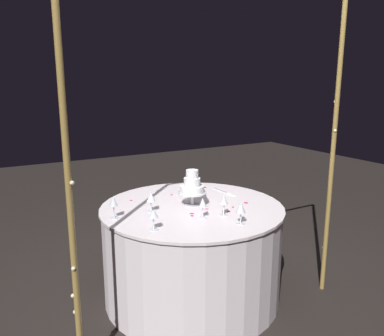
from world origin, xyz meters
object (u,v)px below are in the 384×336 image
(main_table, at_px, (192,251))
(wine_glass_1, at_px, (187,181))
(wine_glass_0, at_px, (113,202))
(wine_glass_2, at_px, (203,204))
(wine_glass_3, at_px, (153,215))
(wine_glass_4, at_px, (241,208))
(wine_glass_6, at_px, (224,201))
(cake_knife, at_px, (225,192))
(decorative_arch, at_px, (227,110))
(wine_glass_5, at_px, (151,197))
(tiered_cake, at_px, (192,186))

(main_table, height_order, wine_glass_1, wine_glass_1)
(wine_glass_0, xyz_separation_m, wine_glass_2, (-0.54, 0.30, -0.01))
(wine_glass_0, xyz_separation_m, wine_glass_1, (-0.72, -0.26, -0.00))
(wine_glass_3, bearing_deg, wine_glass_4, 161.44)
(wine_glass_2, relative_size, wine_glass_6, 0.98)
(wine_glass_3, xyz_separation_m, cake_knife, (-0.88, -0.48, -0.10))
(decorative_arch, height_order, cake_knife, decorative_arch)
(wine_glass_6, xyz_separation_m, cake_knife, (-0.33, -0.47, -0.10))
(wine_glass_0, distance_m, wine_glass_5, 0.28)
(main_table, bearing_deg, wine_glass_1, -111.71)
(tiered_cake, xyz_separation_m, wine_glass_3, (0.46, 0.32, -0.05))
(wine_glass_1, height_order, wine_glass_2, wine_glass_1)
(main_table, bearing_deg, wine_glass_6, 107.06)
(decorative_arch, xyz_separation_m, wine_glass_4, (-0.10, 0.04, -0.65))
(wine_glass_0, distance_m, wine_glass_1, 0.77)
(wine_glass_1, bearing_deg, wine_glass_6, 87.77)
(decorative_arch, xyz_separation_m, tiered_cake, (-0.00, -0.46, -0.60))
(decorative_arch, distance_m, main_table, 1.22)
(wine_glass_6, bearing_deg, wine_glass_5, -37.83)
(wine_glass_6, bearing_deg, cake_knife, -125.26)
(wine_glass_2, distance_m, wine_glass_3, 0.39)
(wine_glass_3, xyz_separation_m, wine_glass_6, (-0.55, -0.01, 0.00))
(main_table, relative_size, tiered_cake, 5.00)
(wine_glass_0, bearing_deg, wine_glass_4, 143.57)
(wine_glass_2, xyz_separation_m, wine_glass_6, (-0.16, 0.02, 0.00))
(wine_glass_1, bearing_deg, decorative_arch, 81.26)
(wine_glass_1, distance_m, wine_glass_2, 0.59)
(wine_glass_1, distance_m, cake_knife, 0.35)
(main_table, bearing_deg, wine_glass_2, 75.93)
(decorative_arch, relative_size, tiered_cake, 8.33)
(wine_glass_4, bearing_deg, wine_glass_1, -91.33)
(main_table, xyz_separation_m, cake_knife, (-0.43, -0.17, 0.38))
(wine_glass_2, height_order, wine_glass_5, wine_glass_5)
(cake_knife, bearing_deg, wine_glass_2, 42.18)
(wine_glass_4, bearing_deg, wine_glass_3, -18.56)
(decorative_arch, xyz_separation_m, wine_glass_2, (0.07, -0.18, -0.65))
(decorative_arch, relative_size, wine_glass_4, 15.28)
(wine_glass_4, bearing_deg, tiered_cake, -79.74)
(wine_glass_0, bearing_deg, tiered_cake, 178.26)
(decorative_arch, distance_m, tiered_cake, 0.76)
(wine_glass_3, relative_size, wine_glass_4, 0.90)
(wine_glass_6, bearing_deg, wine_glass_1, -92.23)
(wine_glass_5, xyz_separation_m, cake_knife, (-0.75, -0.15, -0.11))
(wine_glass_2, distance_m, cake_knife, 0.68)
(wine_glass_2, bearing_deg, wine_glass_1, -108.06)
(tiered_cake, xyz_separation_m, wine_glass_4, (-0.09, 0.50, -0.05))
(wine_glass_3, bearing_deg, decorative_arch, 162.79)
(wine_glass_1, height_order, wine_glass_3, wine_glass_1)
(decorative_arch, xyz_separation_m, wine_glass_3, (0.46, -0.14, -0.65))
(tiered_cake, distance_m, wine_glass_1, 0.30)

